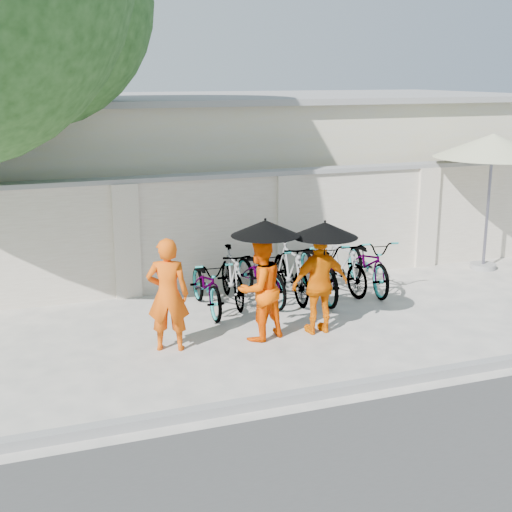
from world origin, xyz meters
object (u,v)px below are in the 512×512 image
object	(u,v)px
monk_center	(260,289)
monk_right	(320,284)
monk_left	(168,295)
patio_umbrella	(493,147)

from	to	relation	value
monk_center	monk_right	world-z (taller)	monk_center
monk_left	monk_center	bearing A→B (deg)	-162.89
patio_umbrella	monk_right	bearing A→B (deg)	-155.16
patio_umbrella	monk_left	bearing A→B (deg)	-163.67
monk_center	patio_umbrella	bearing A→B (deg)	-178.98
monk_right	patio_umbrella	size ratio (longest dim) A/B	0.57
monk_left	monk_center	distance (m)	1.35
monk_left	patio_umbrella	distance (m)	7.38
monk_left	patio_umbrella	xyz separation A→B (m)	(6.91, 2.03, 1.61)
monk_right	patio_umbrella	world-z (taller)	patio_umbrella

